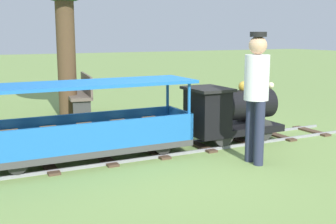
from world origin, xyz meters
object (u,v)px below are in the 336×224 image
Objects in this scene: locomotive at (230,111)px; park_bench at (80,95)px; passenger_car at (89,129)px; conductor_person at (256,87)px.

locomotive is 1.08× the size of park_bench.
passenger_car is 3.13m from park_bench.
conductor_person is 4.21m from park_bench.
passenger_car is at bearing -13.19° from park_bench.
locomotive is 3.36m from park_bench.
park_bench is (-3.05, 0.71, -0.01)m from passenger_car.
conductor_person is at bearing 15.31° from park_bench.
locomotive reaches higher than passenger_car.
locomotive is 1.12m from conductor_person.
passenger_car is at bearing -118.14° from conductor_person.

